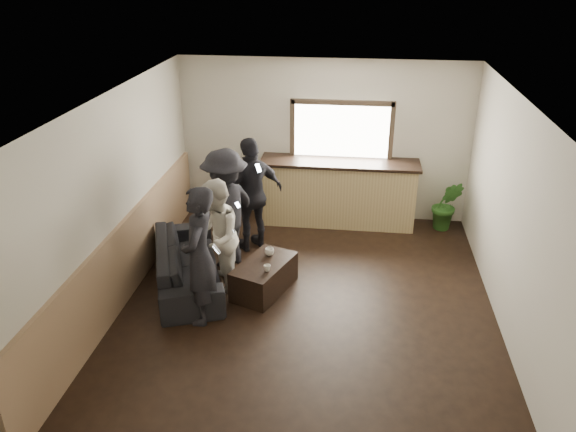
# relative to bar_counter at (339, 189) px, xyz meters

# --- Properties ---
(ground) EXTENTS (5.00, 6.00, 0.01)m
(ground) POSITION_rel_bar_counter_xyz_m (-0.30, -2.70, -0.64)
(ground) COLOR black
(room_shell) EXTENTS (5.01, 6.01, 2.80)m
(room_shell) POSITION_rel_bar_counter_xyz_m (-1.04, -2.70, 0.83)
(room_shell) COLOR silver
(room_shell) RESTS_ON ground
(bar_counter) EXTENTS (2.70, 0.68, 2.13)m
(bar_counter) POSITION_rel_bar_counter_xyz_m (0.00, 0.00, 0.00)
(bar_counter) COLOR tan
(bar_counter) RESTS_ON ground
(sofa) EXTENTS (1.52, 2.31, 0.63)m
(sofa) POSITION_rel_bar_counter_xyz_m (-2.05, -2.29, -0.33)
(sofa) COLOR black
(sofa) RESTS_ON ground
(coffee_table) EXTENTS (0.88, 1.13, 0.44)m
(coffee_table) POSITION_rel_bar_counter_xyz_m (-0.92, -2.38, -0.42)
(coffee_table) COLOR black
(coffee_table) RESTS_ON ground
(cup_a) EXTENTS (0.15, 0.15, 0.10)m
(cup_a) POSITION_rel_bar_counter_xyz_m (-0.88, -2.15, -0.14)
(cup_a) COLOR silver
(cup_a) RESTS_ON coffee_table
(cup_b) EXTENTS (0.13, 0.13, 0.09)m
(cup_b) POSITION_rel_bar_counter_xyz_m (-0.84, -2.59, -0.15)
(cup_b) COLOR silver
(cup_b) RESTS_ON coffee_table
(potted_plant) EXTENTS (0.53, 0.44, 0.90)m
(potted_plant) POSITION_rel_bar_counter_xyz_m (1.85, -0.05, -0.19)
(potted_plant) COLOR #2D6623
(potted_plant) RESTS_ON ground
(person_a) EXTENTS (0.49, 0.68, 1.84)m
(person_a) POSITION_rel_bar_counter_xyz_m (-1.60, -3.14, 0.28)
(person_a) COLOR black
(person_a) RESTS_ON ground
(person_b) EXTENTS (0.73, 0.87, 1.64)m
(person_b) POSITION_rel_bar_counter_xyz_m (-1.57, -2.41, 0.18)
(person_b) COLOR beige
(person_b) RESTS_ON ground
(person_c) EXTENTS (1.14, 1.37, 1.84)m
(person_c) POSITION_rel_bar_counter_xyz_m (-1.60, -1.69, 0.28)
(person_c) COLOR black
(person_c) RESTS_ON ground
(person_d) EXTENTS (1.11, 1.04, 1.84)m
(person_d) POSITION_rel_bar_counter_xyz_m (-1.31, -1.11, 0.28)
(person_d) COLOR black
(person_d) RESTS_ON ground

